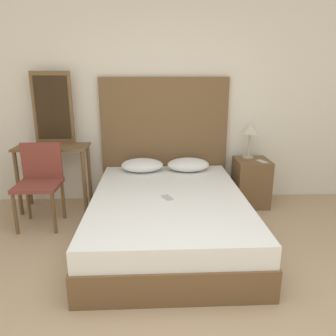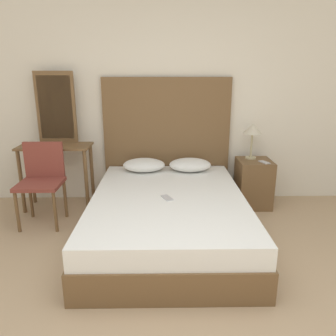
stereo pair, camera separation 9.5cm
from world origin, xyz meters
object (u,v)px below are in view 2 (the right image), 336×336
at_px(table_lamp, 252,131).
at_px(phone_on_bed, 167,198).
at_px(bed, 168,217).
at_px(nightstand, 253,183).
at_px(phone_on_nightstand, 264,162).
at_px(vanity_desk, 56,159).
at_px(chair, 42,177).

bearing_deg(table_lamp, phone_on_bed, -136.84).
relative_size(bed, phone_on_bed, 12.83).
relative_size(bed, nightstand, 3.58).
distance_m(phone_on_nightstand, vanity_desk, 2.51).
distance_m(nightstand, table_lamp, 0.66).
bearing_deg(chair, phone_on_nightstand, 6.97).
bearing_deg(phone_on_bed, phone_on_nightstand, 34.24).
distance_m(table_lamp, chair, 2.52).
relative_size(bed, phone_on_nightstand, 12.85).
bearing_deg(phone_on_nightstand, phone_on_bed, -145.76).
bearing_deg(nightstand, table_lamp, 112.49).
bearing_deg(vanity_desk, bed, -31.00).
xyz_separation_m(vanity_desk, chair, (-0.04, -0.40, -0.09)).
xyz_separation_m(table_lamp, phone_on_nightstand, (0.12, -0.19, -0.35)).
distance_m(phone_on_nightstand, chair, 2.57).
relative_size(phone_on_bed, nightstand, 0.28).
bearing_deg(phone_on_nightstand, vanity_desk, 177.95).
bearing_deg(chair, phone_on_bed, -19.66).
height_order(bed, chair, chair).
distance_m(bed, vanity_desk, 1.62).
bearing_deg(phone_on_bed, bed, 81.17).
distance_m(nightstand, phone_on_nightstand, 0.33).
height_order(bed, table_lamp, table_lamp).
height_order(bed, vanity_desk, vanity_desk).
bearing_deg(bed, chair, 163.65).
bearing_deg(chair, bed, -16.35).
distance_m(phone_on_bed, table_lamp, 1.53).
bearing_deg(nightstand, vanity_desk, -179.57).
height_order(phone_on_bed, phone_on_nightstand, phone_on_nightstand).
xyz_separation_m(bed, vanity_desk, (-1.34, 0.81, 0.39)).
relative_size(bed, table_lamp, 4.85).
xyz_separation_m(bed, chair, (-1.39, 0.41, 0.30)).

